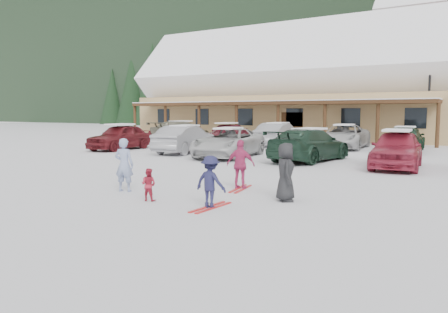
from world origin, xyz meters
The scene contains 22 objects.
ground centered at (0.00, 0.00, 0.00)m, with size 160.00×160.00×0.00m, color silver.
day_lodge centered at (-9.00, 27.96, 3.94)m, with size 29.12×12.50×10.38m.
lamp_post centered at (2.65, 24.01, 3.41)m, with size 0.50×0.25×6.01m.
conifer_0 centered at (-26.00, 30.00, 5.69)m, with size 4.40×4.40×10.20m.
conifer_2 centered at (-30.00, 42.00, 6.83)m, with size 5.28×5.28×12.24m.
adult_skier centered at (-2.15, -0.32, 0.75)m, with size 0.55×0.36×1.50m, color #8797C0.
toddler_red centered at (-0.71, -0.96, 0.41)m, with size 0.40×0.31×0.82m, color #B02237.
child_navy centered at (1.06, -0.82, 0.61)m, with size 0.79×0.45×1.22m, color #1D1D42.
skis_child_navy centered at (1.06, -0.82, 0.01)m, with size 0.20×1.40×0.03m, color red.
child_magenta centered at (0.44, 1.69, 0.71)m, with size 0.84×0.35×1.43m, color #C1346B.
skis_child_magenta centered at (0.44, 1.69, 0.01)m, with size 0.20×1.40×0.03m, color red.
bystander_dark centered at (2.22, 0.81, 0.73)m, with size 0.71×0.46×1.46m, color black.
parked_car_0 centered at (-12.20, 9.55, 0.75)m, with size 1.78×4.42×1.51m, color maroon.
parked_car_1 centered at (-7.65, 9.84, 0.75)m, with size 1.58×4.54×1.50m, color #98989D.
parked_car_2 centered at (-4.53, 9.23, 0.72)m, with size 2.39×5.17×1.44m, color silver.
parked_car_3 centered at (-0.51, 9.67, 0.74)m, with size 2.06×5.07×1.47m, color #1C3829.
parked_car_4 centered at (3.33, 9.10, 0.76)m, with size 1.79×4.44×1.51m, color #AC2C44.
parked_car_7 centered at (-13.26, 16.82, 0.78)m, with size 2.18×5.36×1.56m, color gray.
parked_car_8 centered at (-9.18, 16.66, 0.74)m, with size 1.74×4.32×1.47m, color maroon.
parked_car_9 centered at (-5.42, 16.97, 0.76)m, with size 1.61×4.61×1.52m, color #97979C.
parked_car_10 centered at (-1.17, 17.25, 0.73)m, with size 2.43×5.27×1.46m, color #BCBCBC.
parked_car_11 centered at (2.33, 17.09, 0.70)m, with size 1.95×4.80×1.39m, color #173121.
Camera 1 is at (6.56, -9.12, 2.21)m, focal length 35.00 mm.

